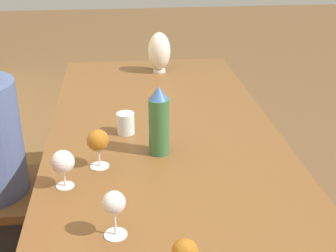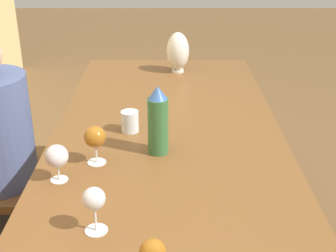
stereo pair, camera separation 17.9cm
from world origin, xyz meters
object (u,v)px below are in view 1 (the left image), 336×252
vase (159,52)px  wine_glass_2 (114,204)px  water_bottle (159,122)px  wine_glass_6 (63,162)px  wine_glass_3 (98,141)px  water_tumbler (126,123)px

vase → wine_glass_2: bearing=169.8°
water_bottle → wine_glass_6: bearing=121.4°
wine_glass_2 → wine_glass_3: size_ratio=0.99×
water_tumbler → vase: vase is taller
wine_glass_2 → wine_glass_3: bearing=7.6°
vase → wine_glass_6: 1.27m
water_bottle → wine_glass_6: size_ratio=2.01×
wine_glass_3 → water_bottle: bearing=-69.7°
wine_glass_6 → wine_glass_3: bearing=-42.5°
vase → wine_glass_6: vase is taller
wine_glass_2 → wine_glass_6: (0.28, 0.17, -0.01)m
water_tumbler → vase: (0.80, -0.22, 0.08)m
wine_glass_3 → vase: bearing=-16.6°
water_bottle → vase: size_ratio=1.17×
wine_glass_6 → vase: bearing=-19.9°
water_bottle → water_tumbler: (0.19, 0.12, -0.09)m
wine_glass_2 → wine_glass_3: wine_glass_3 is taller
vase → wine_glass_6: bearing=160.1°
wine_glass_2 → wine_glass_3: (0.41, 0.05, -0.00)m
water_bottle → water_tumbler: bearing=32.8°
water_bottle → wine_glass_2: (-0.49, 0.17, -0.03)m
wine_glass_2 → wine_glass_6: 0.33m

